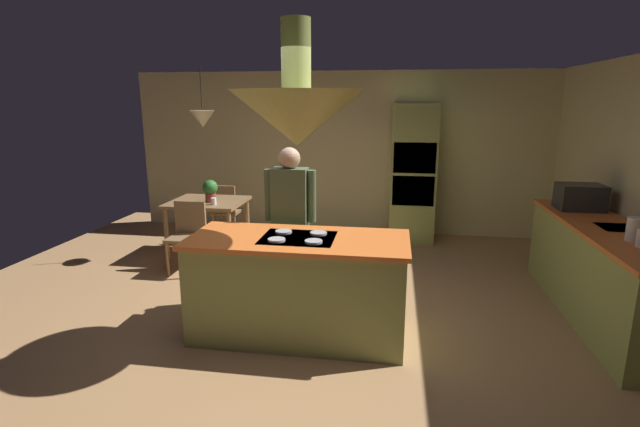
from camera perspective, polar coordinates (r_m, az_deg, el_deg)
The scene contains 15 objects.
ground at distance 4.61m, azimuth -2.06°, elevation -13.30°, with size 8.16×8.16×0.00m, color #AD7F51.
wall_back at distance 7.57m, azimuth 2.86°, elevation 7.36°, with size 6.80×0.10×2.55m, color beige.
kitchen_island at distance 4.24m, azimuth -2.63°, elevation -8.89°, with size 1.93×0.86×0.94m.
counter_run_right at distance 5.32m, azimuth 31.22°, elevation -6.14°, with size 0.73×2.58×0.92m.
oven_tower at distance 7.17m, azimuth 11.29°, elevation 4.77°, with size 0.66×0.62×2.05m.
dining_table at distance 6.60m, azimuth -13.54°, elevation 0.62°, with size 0.99×0.89×0.76m.
person_at_island at distance 4.79m, azimuth -3.65°, elevation -0.30°, with size 0.53×0.22×1.64m.
range_hood at distance 3.92m, azimuth -2.87°, elevation 11.97°, with size 1.10×1.10×1.00m.
pendant_light_over_table at distance 6.45m, azimuth -14.14°, elevation 11.15°, with size 0.32×0.32×0.82m.
chair_facing_island at distance 6.04m, azimuth -15.83°, elevation -2.14°, with size 0.40×0.40×0.87m.
chair_by_back_wall at distance 7.23m, azimuth -11.50°, elevation 0.62°, with size 0.40×0.40×0.87m.
potted_plant_on_table at distance 6.46m, azimuth -13.25°, elevation 2.85°, with size 0.20×0.20×0.30m.
cup_on_table at distance 6.30m, azimuth -12.85°, elevation 1.47°, with size 0.07×0.07×0.09m, color white.
canister_sugar at distance 4.77m, azimuth 33.99°, elevation -1.61°, with size 0.12×0.12×0.21m, color silver.
microwave_on_counter at distance 5.86m, azimuth 29.17°, elevation 1.78°, with size 0.46×0.36×0.28m, color #232326.
Camera 1 is at (0.80, -4.04, 2.07)m, focal length 26.21 mm.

